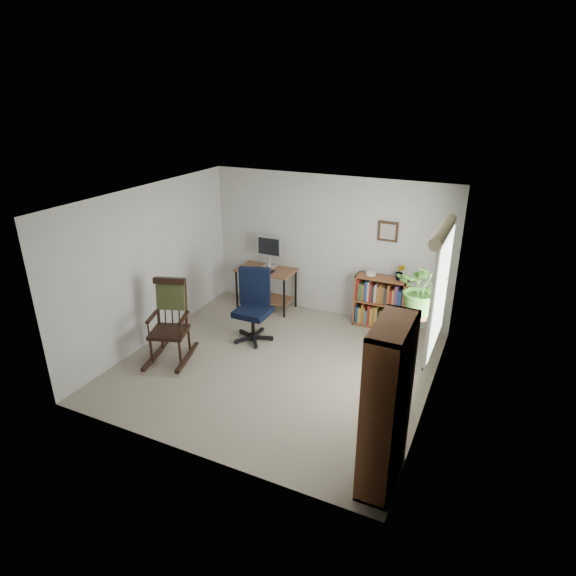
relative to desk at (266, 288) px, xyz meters
The scene contains 18 objects.
floor 2.03m from the desk, 58.56° to the right, with size 4.20×4.00×0.00m, color gray.
ceiling 2.85m from the desk, 58.56° to the right, with size 4.20×4.00×0.00m, color silver.
wall_back 1.37m from the desk, 16.10° to the left, with size 4.20×0.00×2.40m, color #B5B6B2.
wall_front 3.93m from the desk, 74.31° to the right, with size 4.20×0.00×2.40m, color #B5B6B2.
wall_left 2.17m from the desk, 121.96° to the right, with size 0.00×4.00×2.40m, color #B5B6B2.
wall_right 3.67m from the desk, 28.44° to the right, with size 0.00×4.00×2.40m, color #B5B6B2.
window 3.55m from the desk, 24.31° to the right, with size 0.12×1.20×1.50m, color white, non-canonical shape.
desk is the anchor object (origin of this frame).
monitor 0.66m from the desk, 90.00° to the left, with size 0.46×0.16×0.56m, color #B5B5B9, non-canonical shape.
keyboard 0.40m from the desk, 90.00° to the right, with size 0.40×0.15×0.03m, color black.
office_chair 1.25m from the desk, 72.22° to the right, with size 0.63×0.63×1.15m, color black, non-canonical shape.
rocking_chair 2.24m from the desk, 101.18° to the right, with size 0.62×1.04×1.21m, color black, non-canonical shape.
low_bookshelf 2.04m from the desk, ahead, with size 0.83×0.28×0.87m, color brown, non-canonical shape.
tall_bookshelf 4.38m from the desk, 47.12° to the right, with size 0.33×0.77×1.77m, color brown, non-canonical shape.
plant_stand 2.99m from the desk, 18.38° to the right, with size 0.25×0.25×0.92m, color black, non-canonical shape.
spider_plant 3.23m from the desk, 18.38° to the right, with size 1.69×1.88×1.46m, color #376824.
potted_plant_small 2.38m from the desk, ahead, with size 0.13×0.24×0.11m, color #376824.
framed_picture 2.39m from the desk, ahead, with size 0.32×0.04×0.32m, color black, non-canonical shape.
Camera 1 is at (2.67, -5.30, 3.68)m, focal length 30.00 mm.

